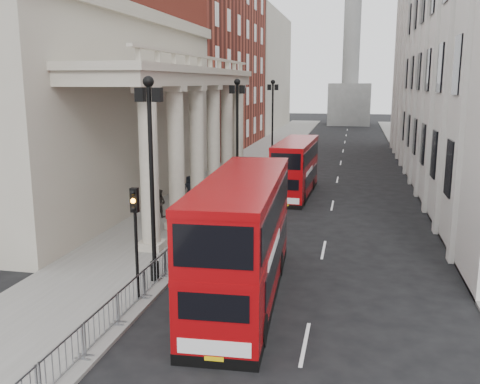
{
  "coord_description": "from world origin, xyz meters",
  "views": [
    {
      "loc": [
        7.27,
        -15.82,
        8.19
      ],
      "look_at": [
        1.91,
        9.17,
        2.93
      ],
      "focal_mm": 40.0,
      "sensor_mm": 36.0,
      "label": 1
    }
  ],
  "objects": [
    {
      "name": "pedestrian_a",
      "position": [
        -4.32,
        12.99,
        1.07
      ],
      "size": [
        0.78,
        0.6,
        1.9
      ],
      "primitive_type": "imported",
      "rotation": [
        0.0,
        0.0,
        0.23
      ],
      "color": "black",
      "rests_on": "sidewalk_west"
    },
    {
      "name": "ground",
      "position": [
        0.0,
        0.0,
        0.0
      ],
      "size": [
        260.0,
        260.0,
        0.0
      ],
      "primitive_type": "plane",
      "color": "black",
      "rests_on": "ground"
    },
    {
      "name": "pedestrian_b",
      "position": [
        -4.18,
        14.16,
        0.98
      ],
      "size": [
        0.96,
        0.82,
        1.73
      ],
      "primitive_type": "imported",
      "rotation": [
        0.0,
        0.0,
        2.92
      ],
      "color": "black",
      "rests_on": "sidewalk_west"
    },
    {
      "name": "traffic_light",
      "position": [
        -0.5,
        1.98,
        3.11
      ],
      "size": [
        0.28,
        0.33,
        4.3
      ],
      "color": "black",
      "rests_on": "sidewalk_west"
    },
    {
      "name": "crowd_barriers",
      "position": [
        -0.35,
        2.23,
        0.67
      ],
      "size": [
        0.5,
        18.75,
        1.1
      ],
      "color": "gray",
      "rests_on": "sidewalk_west"
    },
    {
      "name": "sidewalk_east",
      "position": [
        13.5,
        30.0,
        0.06
      ],
      "size": [
        3.0,
        140.0,
        0.12
      ],
      "primitive_type": "cube",
      "color": "slate",
      "rests_on": "ground"
    },
    {
      "name": "portico_building",
      "position": [
        -10.5,
        18.0,
        6.0
      ],
      "size": [
        9.0,
        28.0,
        12.0
      ],
      "primitive_type": "cube",
      "color": "#A39A89",
      "rests_on": "ground"
    },
    {
      "name": "bus_near",
      "position": [
        3.26,
        3.34,
        2.47
      ],
      "size": [
        3.23,
        11.08,
        4.73
      ],
      "rotation": [
        0.0,
        0.0,
        0.05
      ],
      "color": "#8D0609",
      "rests_on": "ground"
    },
    {
      "name": "kerb",
      "position": [
        -0.05,
        30.0,
        0.07
      ],
      "size": [
        0.2,
        140.0,
        0.14
      ],
      "primitive_type": "cube",
      "color": "slate",
      "rests_on": "ground"
    },
    {
      "name": "lamp_post_north",
      "position": [
        -0.6,
        36.0,
        4.91
      ],
      "size": [
        1.05,
        0.44,
        8.32
      ],
      "color": "black",
      "rests_on": "sidewalk_west"
    },
    {
      "name": "sidewalk_west",
      "position": [
        -3.0,
        30.0,
        0.06
      ],
      "size": [
        6.0,
        140.0,
        0.12
      ],
      "primitive_type": "cube",
      "color": "slate",
      "rests_on": "ground"
    },
    {
      "name": "west_building_far",
      "position": [
        -10.5,
        80.0,
        10.0
      ],
      "size": [
        9.0,
        30.0,
        20.0
      ],
      "primitive_type": "cube",
      "color": "#A39A89",
      "rests_on": "ground"
    },
    {
      "name": "east_building",
      "position": [
        16.0,
        32.0,
        12.5
      ],
      "size": [
        8.0,
        55.0,
        25.0
      ],
      "primitive_type": "cube",
      "color": "beige",
      "rests_on": "ground"
    },
    {
      "name": "pedestrian_c",
      "position": [
        -3.97,
        19.53,
        0.93
      ],
      "size": [
        0.93,
        0.8,
        1.62
      ],
      "primitive_type": "imported",
      "rotation": [
        0.0,
        0.0,
        5.86
      ],
      "color": "black",
      "rests_on": "sidewalk_west"
    },
    {
      "name": "lamp_post_mid",
      "position": [
        -0.6,
        20.0,
        4.91
      ],
      "size": [
        1.05,
        0.44,
        8.32
      ],
      "color": "black",
      "rests_on": "sidewalk_west"
    },
    {
      "name": "monument_column",
      "position": [
        6.0,
        92.0,
        15.98
      ],
      "size": [
        8.0,
        8.0,
        54.2
      ],
      "color": "#60605E",
      "rests_on": "ground"
    },
    {
      "name": "brick_building",
      "position": [
        -10.5,
        48.0,
        11.0
      ],
      "size": [
        9.0,
        32.0,
        22.0
      ],
      "primitive_type": "cube",
      "color": "maroon",
      "rests_on": "ground"
    },
    {
      "name": "lamp_post_south",
      "position": [
        -0.6,
        4.0,
        4.91
      ],
      "size": [
        1.05,
        0.44,
        8.32
      ],
      "color": "black",
      "rests_on": "sidewalk_west"
    },
    {
      "name": "bus_far",
      "position": [
        3.15,
        22.88,
        2.11
      ],
      "size": [
        2.56,
        9.42,
        4.04
      ],
      "rotation": [
        0.0,
        0.0,
        -0.03
      ],
      "color": "#93060A",
      "rests_on": "ground"
    }
  ]
}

